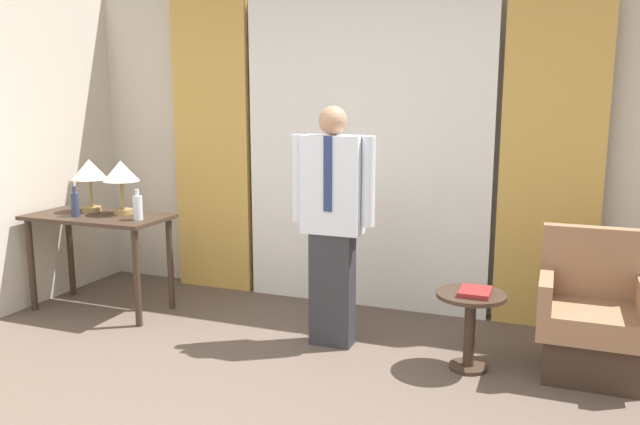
# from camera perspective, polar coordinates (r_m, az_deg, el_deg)

# --- Properties ---
(wall_back) EXTENTS (10.00, 0.06, 2.70)m
(wall_back) POSITION_cam_1_polar(r_m,az_deg,el_deg) (5.11, 4.55, 6.58)
(wall_back) COLOR beige
(wall_back) RESTS_ON ground_plane
(curtain_sheer_center) EXTENTS (2.00, 0.06, 2.58)m
(curtain_sheer_center) POSITION_cam_1_polar(r_m,az_deg,el_deg) (4.99, 4.12, 5.81)
(curtain_sheer_center) COLOR white
(curtain_sheer_center) RESTS_ON ground_plane
(curtain_drape_left) EXTENTS (0.72, 0.06, 2.58)m
(curtain_drape_left) POSITION_cam_1_polar(r_m,az_deg,el_deg) (5.56, -9.88, 6.15)
(curtain_drape_left) COLOR gold
(curtain_drape_left) RESTS_ON ground_plane
(curtain_drape_right) EXTENTS (0.72, 0.06, 2.58)m
(curtain_drape_right) POSITION_cam_1_polar(r_m,az_deg,el_deg) (4.78, 20.42, 4.98)
(curtain_drape_right) COLOR gold
(curtain_drape_right) RESTS_ON ground_plane
(desk) EXTENTS (1.14, 0.55, 0.78)m
(desk) POSITION_cam_1_polar(r_m,az_deg,el_deg) (5.25, -19.56, -1.58)
(desk) COLOR #38281E
(desk) RESTS_ON ground_plane
(table_lamp_left) EXTENTS (0.28, 0.28, 0.43)m
(table_lamp_left) POSITION_cam_1_polar(r_m,az_deg,el_deg) (5.37, -20.34, 3.49)
(table_lamp_left) COLOR #9E7F47
(table_lamp_left) RESTS_ON desk
(table_lamp_right) EXTENTS (0.28, 0.28, 0.43)m
(table_lamp_right) POSITION_cam_1_polar(r_m,az_deg,el_deg) (5.17, -17.74, 3.40)
(table_lamp_right) COLOR #9E7F47
(table_lamp_right) RESTS_ON desk
(bottle_near_edge) EXTENTS (0.06, 0.06, 0.24)m
(bottle_near_edge) POSITION_cam_1_polar(r_m,az_deg,el_deg) (5.21, -21.50, 0.73)
(bottle_near_edge) COLOR #2D3851
(bottle_near_edge) RESTS_ON desk
(bottle_by_lamp) EXTENTS (0.07, 0.07, 0.23)m
(bottle_by_lamp) POSITION_cam_1_polar(r_m,az_deg,el_deg) (4.92, -16.33, 0.47)
(bottle_by_lamp) COLOR silver
(bottle_by_lamp) RESTS_ON desk
(person) EXTENTS (0.58, 0.20, 1.64)m
(person) POSITION_cam_1_polar(r_m,az_deg,el_deg) (4.19, 1.15, -0.48)
(person) COLOR #2D2D33
(person) RESTS_ON ground_plane
(armchair) EXTENTS (0.63, 0.57, 0.89)m
(armchair) POSITION_cam_1_polar(r_m,az_deg,el_deg) (4.22, 23.61, -9.18)
(armchair) COLOR #38281E
(armchair) RESTS_ON ground_plane
(side_table) EXTENTS (0.43, 0.43, 0.50)m
(side_table) POSITION_cam_1_polar(r_m,az_deg,el_deg) (4.05, 13.56, -9.30)
(side_table) COLOR #38281E
(side_table) RESTS_ON ground_plane
(book) EXTENTS (0.18, 0.23, 0.03)m
(book) POSITION_cam_1_polar(r_m,az_deg,el_deg) (3.99, 14.01, -7.04)
(book) COLOR maroon
(book) RESTS_ON side_table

